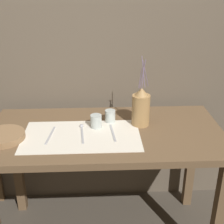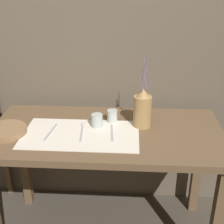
% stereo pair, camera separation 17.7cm
% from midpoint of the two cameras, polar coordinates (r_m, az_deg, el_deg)
% --- Properties ---
extents(stone_wall_back, '(7.00, 0.06, 2.40)m').
position_cam_midpoint_polar(stone_wall_back, '(2.12, -4.06, 12.03)').
color(stone_wall_back, brown).
rests_on(stone_wall_back, ground_plane).
extents(wooden_table, '(1.38, 0.69, 0.80)m').
position_cam_midpoint_polar(wooden_table, '(1.88, -3.84, -6.46)').
color(wooden_table, brown).
rests_on(wooden_table, ground_plane).
extents(linen_cloth, '(0.66, 0.38, 0.00)m').
position_cam_midpoint_polar(linen_cloth, '(1.79, -8.44, -4.40)').
color(linen_cloth, silver).
rests_on(linen_cloth, wooden_table).
extents(pitcher_with_flowers, '(0.11, 0.11, 0.42)m').
position_cam_midpoint_polar(pitcher_with_flowers, '(1.85, 2.58, 0.72)').
color(pitcher_with_flowers, '#A87F4C').
rests_on(pitcher_with_flowers, wooden_table).
extents(wooden_bowl, '(0.23, 0.23, 0.04)m').
position_cam_midpoint_polar(wooden_bowl, '(1.86, -21.83, -4.23)').
color(wooden_bowl, '#8E6B47').
rests_on(wooden_bowl, wooden_table).
extents(glass_tumbler_near, '(0.07, 0.07, 0.08)m').
position_cam_midpoint_polar(glass_tumbler_near, '(1.85, -5.68, -1.75)').
color(glass_tumbler_near, '#B7C1BC').
rests_on(glass_tumbler_near, wooden_table).
extents(glass_tumbler_far, '(0.06, 0.06, 0.07)m').
position_cam_midpoint_polar(glass_tumbler_far, '(1.92, -2.99, -0.79)').
color(glass_tumbler_far, '#B7C1BC').
rests_on(glass_tumbler_far, wooden_table).
extents(knife_center, '(0.04, 0.20, 0.00)m').
position_cam_midpoint_polar(knife_center, '(1.82, -14.00, -4.23)').
color(knife_center, '#A8A8AD').
rests_on(knife_center, wooden_table).
extents(spoon_outer, '(0.03, 0.22, 0.02)m').
position_cam_midpoint_polar(spoon_outer, '(1.84, -8.29, -3.25)').
color(spoon_outer, '#A8A8AD').
rests_on(spoon_outer, wooden_table).
extents(fork_outer, '(0.03, 0.21, 0.00)m').
position_cam_midpoint_polar(fork_outer, '(1.79, -2.69, -3.86)').
color(fork_outer, '#A8A8AD').
rests_on(fork_outer, wooden_table).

